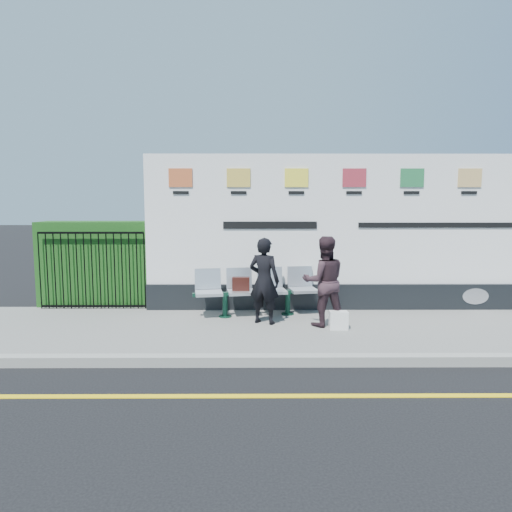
# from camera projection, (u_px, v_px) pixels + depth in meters

# --- Properties ---
(ground) EXTENTS (80.00, 80.00, 0.00)m
(ground) POSITION_uv_depth(u_px,v_px,m) (377.00, 396.00, 5.21)
(ground) COLOR black
(pavement) EXTENTS (14.00, 3.00, 0.12)m
(pavement) POSITION_uv_depth(u_px,v_px,m) (337.00, 330.00, 7.69)
(pavement) COLOR slate
(pavement) RESTS_ON ground
(kerb) EXTENTS (14.00, 0.18, 0.14)m
(kerb) POSITION_uv_depth(u_px,v_px,m) (358.00, 360.00, 6.20)
(kerb) COLOR gray
(kerb) RESTS_ON ground
(yellow_line) EXTENTS (14.00, 0.10, 0.01)m
(yellow_line) POSITION_uv_depth(u_px,v_px,m) (377.00, 396.00, 5.21)
(yellow_line) COLOR yellow
(yellow_line) RESTS_ON ground
(billboard) EXTENTS (8.00, 0.30, 3.00)m
(billboard) POSITION_uv_depth(u_px,v_px,m) (352.00, 243.00, 8.87)
(billboard) COLOR black
(billboard) RESTS_ON pavement
(hedge) EXTENTS (2.35, 0.70, 1.70)m
(hedge) POSITION_uv_depth(u_px,v_px,m) (100.00, 263.00, 9.35)
(hedge) COLOR #1A4A16
(hedge) RESTS_ON pavement
(railing) EXTENTS (2.05, 0.06, 1.54)m
(railing) POSITION_uv_depth(u_px,v_px,m) (92.00, 270.00, 8.91)
(railing) COLOR black
(railing) RESTS_ON pavement
(bench) EXTENTS (2.31, 0.93, 0.48)m
(bench) POSITION_uv_depth(u_px,v_px,m) (257.00, 303.00, 8.42)
(bench) COLOR silver
(bench) RESTS_ON pavement
(woman_left) EXTENTS (0.64, 0.54, 1.49)m
(woman_left) POSITION_uv_depth(u_px,v_px,m) (264.00, 281.00, 7.83)
(woman_left) COLOR black
(woman_left) RESTS_ON pavement
(woman_right) EXTENTS (0.79, 0.65, 1.52)m
(woman_right) POSITION_uv_depth(u_px,v_px,m) (324.00, 281.00, 7.68)
(woman_right) COLOR #322027
(woman_right) RESTS_ON pavement
(handbag_brown) EXTENTS (0.32, 0.14, 0.25)m
(handbag_brown) POSITION_uv_depth(u_px,v_px,m) (241.00, 284.00, 8.33)
(handbag_brown) COLOR black
(handbag_brown) RESTS_ON bench
(carrier_bag_white) EXTENTS (0.30, 0.18, 0.30)m
(carrier_bag_white) POSITION_uv_depth(u_px,v_px,m) (339.00, 320.00, 7.53)
(carrier_bag_white) COLOR silver
(carrier_bag_white) RESTS_ON pavement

